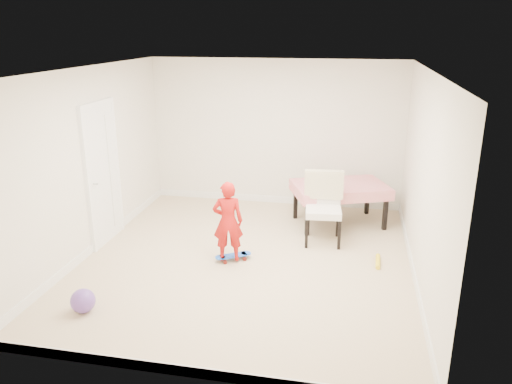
% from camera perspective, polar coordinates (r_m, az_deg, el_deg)
% --- Properties ---
extents(ground, '(5.00, 5.00, 0.00)m').
position_cam_1_polar(ground, '(7.03, -1.13, -7.83)').
color(ground, '#C5AE89').
rests_on(ground, ground).
extents(ceiling, '(4.50, 5.00, 0.04)m').
position_cam_1_polar(ceiling, '(6.33, -1.28, 13.63)').
color(ceiling, silver).
rests_on(ceiling, wall_back).
extents(wall_back, '(4.50, 0.04, 2.60)m').
position_cam_1_polar(wall_back, '(8.93, 2.24, 6.68)').
color(wall_back, silver).
rests_on(wall_back, ground).
extents(wall_front, '(4.50, 0.04, 2.60)m').
position_cam_1_polar(wall_front, '(4.32, -8.32, -6.44)').
color(wall_front, silver).
rests_on(wall_front, ground).
extents(wall_left, '(0.04, 5.00, 2.60)m').
position_cam_1_polar(wall_left, '(7.36, -18.45, 3.22)').
color(wall_left, silver).
rests_on(wall_left, ground).
extents(wall_right, '(0.04, 5.00, 2.60)m').
position_cam_1_polar(wall_right, '(6.48, 18.46, 1.25)').
color(wall_right, silver).
rests_on(wall_right, ground).
extents(door, '(0.11, 0.94, 2.11)m').
position_cam_1_polar(door, '(7.68, -17.12, 1.82)').
color(door, white).
rests_on(door, ground).
extents(baseboard_back, '(4.50, 0.02, 0.12)m').
position_cam_1_polar(baseboard_back, '(9.27, 2.15, -0.84)').
color(baseboard_back, white).
rests_on(baseboard_back, ground).
extents(baseboard_front, '(4.50, 0.02, 0.12)m').
position_cam_1_polar(baseboard_front, '(4.95, -7.67, -19.64)').
color(baseboard_front, white).
rests_on(baseboard_front, ground).
extents(baseboard_left, '(0.02, 5.00, 0.12)m').
position_cam_1_polar(baseboard_left, '(7.76, -17.60, -5.65)').
color(baseboard_left, white).
rests_on(baseboard_left, ground).
extents(baseboard_right, '(0.02, 5.00, 0.12)m').
position_cam_1_polar(baseboard_right, '(6.92, 17.51, -8.62)').
color(baseboard_right, white).
rests_on(baseboard_right, ground).
extents(dining_table, '(1.70, 1.40, 0.68)m').
position_cam_1_polar(dining_table, '(8.28, 9.49, -1.38)').
color(dining_table, red).
rests_on(dining_table, ground).
extents(dining_chair, '(0.64, 0.71, 1.06)m').
position_cam_1_polar(dining_chair, '(7.47, 7.71, -1.94)').
color(dining_chair, silver).
rests_on(dining_chair, ground).
extents(skateboard, '(0.54, 0.43, 0.08)m').
position_cam_1_polar(skateboard, '(7.03, -2.62, -7.48)').
color(skateboard, blue).
rests_on(skateboard, ground).
extents(child, '(0.46, 0.36, 1.13)m').
position_cam_1_polar(child, '(6.78, -3.22, -3.66)').
color(child, red).
rests_on(child, ground).
extents(balloon, '(0.28, 0.28, 0.28)m').
position_cam_1_polar(balloon, '(6.12, -19.17, -11.67)').
color(balloon, '#6844A3').
rests_on(balloon, ground).
extents(foam_toy, '(0.07, 0.40, 0.06)m').
position_cam_1_polar(foam_toy, '(7.13, 13.75, -7.72)').
color(foam_toy, yellow).
rests_on(foam_toy, ground).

